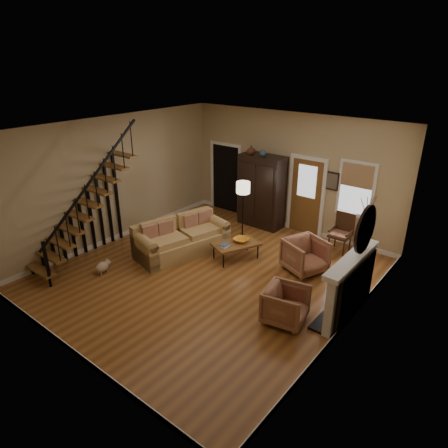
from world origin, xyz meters
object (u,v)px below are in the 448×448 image
Objects in this scene: armchair_right at (305,256)px; side_chair at (341,233)px; armoire at (262,191)px; armchair_left at (286,305)px; floor_lamp at (243,210)px; sofa at (182,237)px; coffee_table at (236,251)px.

side_chair is at bearing 13.74° from armchair_right.
armoire reaches higher than armchair_left.
sofa is at bearing -110.19° from floor_lamp.
armchair_right is at bearing -14.83° from floor_lamp.
armoire is 2.44m from coffee_table.
side_chair reaches higher than armchair_right.
sofa is (-0.54, -2.78, -0.61)m from armoire.
sofa is 1.41m from coffee_table.
sofa is at bearing 133.63° from armchair_right.
side_chair is at bearing -4.21° from armchair_left.
armoire reaches higher than armchair_right.
armchair_left is 2.05m from armchair_right.
armchair_right is 2.35m from floor_lamp.
armoire is at bearing 95.16° from floor_lamp.
sofa is 3.60m from armchair_left.
floor_lamp is (0.63, 1.72, 0.36)m from sofa.
sofa is at bearing -100.93° from armoire.
floor_lamp is at bearing 37.33° from armchair_left.
floor_lamp is (-0.62, 1.11, 0.59)m from coffee_table.
armchair_left is 0.90× the size of armchair_right.
armchair_right is at bearing -35.31° from armoire.
sofa is 3.09m from armchair_right.
armchair_left is 3.43m from side_chair.
side_chair is (0.22, 1.45, 0.11)m from armchair_right.
armchair_left is (3.50, -0.82, -0.08)m from sofa.
armoire is 2.68× the size of armchair_left.
floor_lamp reaches higher than side_chair.
armoire is 0.90× the size of sofa.
sofa is 2.98× the size of armchair_left.
armoire is 2.90m from sofa.
armchair_right is at bearing 6.82° from armchair_left.
floor_lamp reaches higher than armchair_right.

